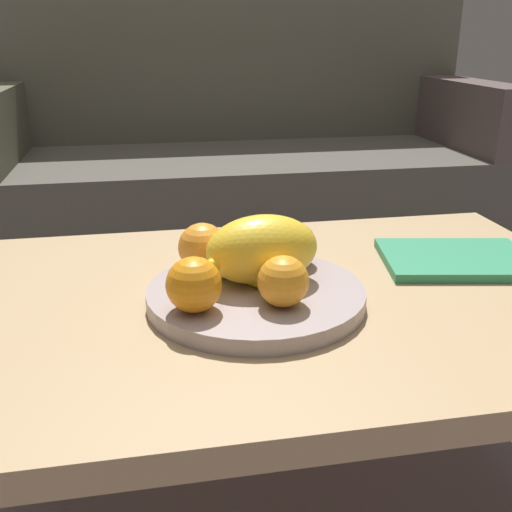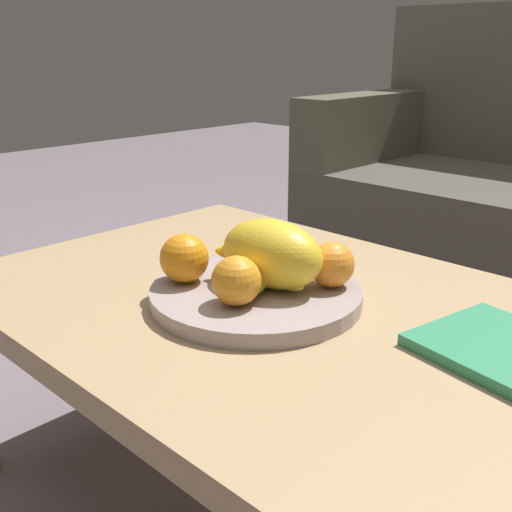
# 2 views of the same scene
# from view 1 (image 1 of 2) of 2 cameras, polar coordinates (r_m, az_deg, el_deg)

# --- Properties ---
(ground_plane) EXTENTS (8.00, 8.00, 0.00)m
(ground_plane) POSITION_cam_1_polar(r_m,az_deg,el_deg) (1.16, 1.85, -21.98)
(ground_plane) COLOR slate
(coffee_table) EXTENTS (1.06, 0.69, 0.40)m
(coffee_table) POSITION_cam_1_polar(r_m,az_deg,el_deg) (0.95, 2.10, -5.85)
(coffee_table) COLOR tan
(coffee_table) RESTS_ON ground_plane
(couch) EXTENTS (1.70, 0.70, 0.90)m
(couch) POSITION_cam_1_polar(r_m,az_deg,el_deg) (2.12, -1.38, 7.62)
(couch) COLOR #4A463E
(couch) RESTS_ON ground_plane
(fruit_bowl) EXTENTS (0.32, 0.32, 0.03)m
(fruit_bowl) POSITION_cam_1_polar(r_m,az_deg,el_deg) (0.89, 0.00, -3.75)
(fruit_bowl) COLOR #A49595
(fruit_bowl) RESTS_ON coffee_table
(melon_large_front) EXTENTS (0.18, 0.12, 0.10)m
(melon_large_front) POSITION_cam_1_polar(r_m,az_deg,el_deg) (0.89, 0.60, 0.63)
(melon_large_front) COLOR yellow
(melon_large_front) RESTS_ON fruit_bowl
(orange_front) EXTENTS (0.08, 0.08, 0.08)m
(orange_front) POSITION_cam_1_polar(r_m,az_deg,el_deg) (0.81, -5.91, -2.71)
(orange_front) COLOR orange
(orange_front) RESTS_ON fruit_bowl
(orange_left) EXTENTS (0.07, 0.07, 0.07)m
(orange_left) POSITION_cam_1_polar(r_m,az_deg,el_deg) (0.82, 2.59, -2.41)
(orange_left) COLOR orange
(orange_left) RESTS_ON fruit_bowl
(orange_right) EXTENTS (0.07, 0.07, 0.07)m
(orange_right) POSITION_cam_1_polar(r_m,az_deg,el_deg) (0.97, 3.67, 1.18)
(orange_right) COLOR orange
(orange_right) RESTS_ON fruit_bowl
(orange_back) EXTENTS (0.08, 0.08, 0.08)m
(orange_back) POSITION_cam_1_polar(r_m,az_deg,el_deg) (0.94, -5.08, 0.84)
(orange_back) COLOR orange
(orange_back) RESTS_ON fruit_bowl
(banana_bunch) EXTENTS (0.17, 0.14, 0.06)m
(banana_bunch) POSITION_cam_1_polar(r_m,az_deg,el_deg) (0.90, -0.53, -0.95)
(banana_bunch) COLOR yellow
(banana_bunch) RESTS_ON fruit_bowl
(magazine) EXTENTS (0.28, 0.22, 0.02)m
(magazine) POSITION_cam_1_polar(r_m,az_deg,el_deg) (1.10, 18.40, -0.29)
(magazine) COLOR #338D60
(magazine) RESTS_ON coffee_table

